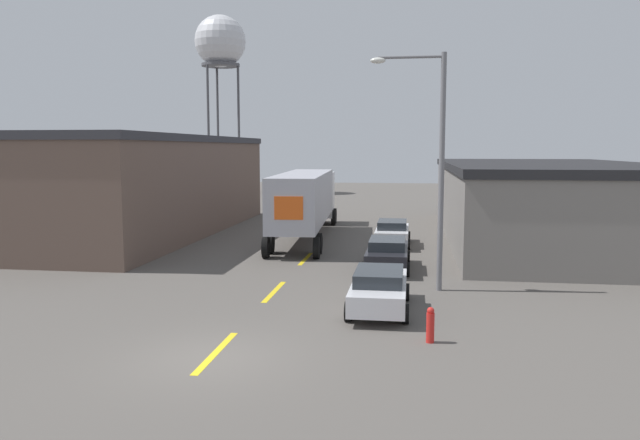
{
  "coord_description": "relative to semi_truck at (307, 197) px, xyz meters",
  "views": [
    {
      "loc": [
        4.9,
        -14.54,
        5.22
      ],
      "look_at": [
        0.58,
        14.97,
        1.78
      ],
      "focal_mm": 35.0,
      "sensor_mm": 36.0,
      "label": 1
    }
  ],
  "objects": [
    {
      "name": "ground_plane",
      "position": [
        1.15,
        -21.46,
        -2.36
      ],
      "size": [
        160.0,
        160.0,
        0.0
      ],
      "primitive_type": "plane",
      "color": "#56514C"
    },
    {
      "name": "fire_hydrant",
      "position": [
        6.63,
        -19.38,
        -1.88
      ],
      "size": [
        0.22,
        0.22,
        0.98
      ],
      "color": "red",
      "rests_on": "ground_plane"
    },
    {
      "name": "semi_truck",
      "position": [
        0.0,
        0.0,
        0.0
      ],
      "size": [
        3.66,
        16.28,
        3.84
      ],
      "rotation": [
        0.0,
        0.0,
        0.06
      ],
      "color": "silver",
      "rests_on": "ground_plane"
    },
    {
      "name": "warehouse_right",
      "position": [
        13.68,
        1.19,
        -0.15
      ],
      "size": [
        11.27,
        24.76,
        4.41
      ],
      "color": "slate",
      "rests_on": "ground_plane"
    },
    {
      "name": "road_centerline",
      "position": [
        1.15,
        -14.12,
        -2.36
      ],
      "size": [
        0.2,
        17.16,
        0.01
      ],
      "color": "yellow",
      "rests_on": "ground_plane"
    },
    {
      "name": "parked_car_right_mid",
      "position": [
        5.09,
        -9.32,
        -1.64
      ],
      "size": [
        1.93,
        4.6,
        1.37
      ],
      "color": "black",
      "rests_on": "ground_plane"
    },
    {
      "name": "warehouse_left",
      "position": [
        -12.56,
        0.3,
        0.63
      ],
      "size": [
        13.64,
        24.15,
        5.98
      ],
      "color": "brown",
      "rests_on": "ground_plane"
    },
    {
      "name": "parked_car_right_near",
      "position": [
        5.09,
        -16.24,
        -1.64
      ],
      "size": [
        1.93,
        4.6,
        1.37
      ],
      "color": "silver",
      "rests_on": "ground_plane"
    },
    {
      "name": "water_tower",
      "position": [
        -15.87,
        34.78,
        14.81
      ],
      "size": [
        5.84,
        5.84,
        20.33
      ],
      "color": "#47474C",
      "rests_on": "ground_plane"
    },
    {
      "name": "parked_car_right_far",
      "position": [
        5.09,
        -2.51,
        -1.64
      ],
      "size": [
        1.93,
        4.6,
        1.37
      ],
      "color": "silver",
      "rests_on": "ground_plane"
    },
    {
      "name": "street_lamp",
      "position": [
        6.83,
        -13.02,
        2.61
      ],
      "size": [
        2.72,
        0.32,
        8.61
      ],
      "color": "slate",
      "rests_on": "ground_plane"
    }
  ]
}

